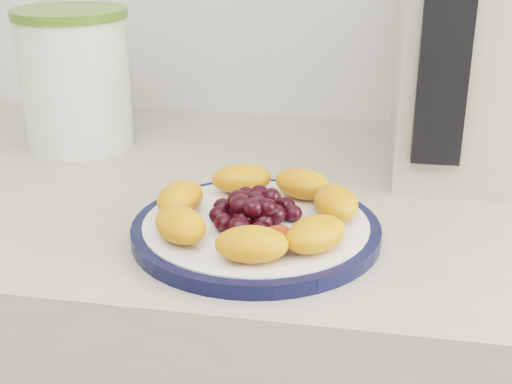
# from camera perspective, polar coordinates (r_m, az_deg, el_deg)

# --- Properties ---
(plate_rim) EXTENTS (0.25, 0.25, 0.01)m
(plate_rim) POSITION_cam_1_polar(r_m,az_deg,el_deg) (0.73, 0.00, -3.10)
(plate_rim) COLOR #0E1334
(plate_rim) RESTS_ON counter
(plate_face) EXTENTS (0.23, 0.23, 0.02)m
(plate_face) POSITION_cam_1_polar(r_m,az_deg,el_deg) (0.73, 0.00, -3.03)
(plate_face) COLOR white
(plate_face) RESTS_ON counter
(canister) EXTENTS (0.18, 0.18, 0.18)m
(canister) POSITION_cam_1_polar(r_m,az_deg,el_deg) (1.01, -14.21, 8.42)
(canister) COLOR #3A6D1A
(canister) RESTS_ON counter
(canister_lid) EXTENTS (0.19, 0.19, 0.01)m
(canister_lid) POSITION_cam_1_polar(r_m,az_deg,el_deg) (1.00, -14.73, 13.68)
(canister_lid) COLOR #50722B
(canister_lid) RESTS_ON canister
(appliance_body) EXTENTS (0.18, 0.25, 0.31)m
(appliance_body) POSITION_cam_1_polar(r_m,az_deg,el_deg) (0.93, 17.01, 11.31)
(appliance_body) COLOR #B6AE9D
(appliance_body) RESTS_ON counter
(appliance_panel) EXTENTS (0.05, 0.02, 0.23)m
(appliance_panel) POSITION_cam_1_polar(r_m,az_deg,el_deg) (0.80, 14.85, 10.18)
(appliance_panel) COLOR black
(appliance_panel) RESTS_ON appliance_body
(fruit_plate) EXTENTS (0.22, 0.22, 0.03)m
(fruit_plate) POSITION_cam_1_polar(r_m,az_deg,el_deg) (0.72, 0.19, -1.36)
(fruit_plate) COLOR orange
(fruit_plate) RESTS_ON plate_face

